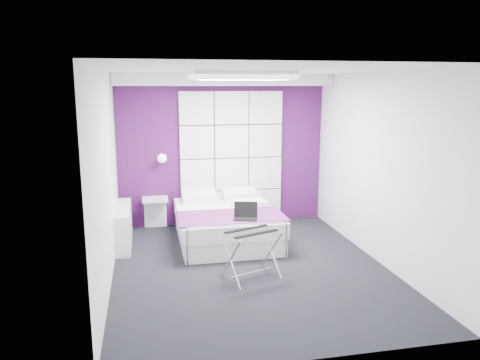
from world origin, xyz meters
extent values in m
plane|color=black|center=(0.00, 0.00, 0.00)|extent=(4.40, 4.40, 0.00)
plane|color=white|center=(0.00, 0.00, 2.60)|extent=(4.40, 4.40, 0.00)
plane|color=silver|center=(0.00, 2.20, 1.30)|extent=(3.60, 0.00, 3.60)
plane|color=silver|center=(-1.80, 0.00, 1.30)|extent=(0.00, 4.40, 4.40)
plane|color=silver|center=(1.80, 0.00, 1.30)|extent=(0.00, 4.40, 4.40)
cube|color=#441048|center=(0.00, 2.19, 1.30)|extent=(3.58, 0.02, 2.58)
cube|color=white|center=(0.00, 1.95, 2.50)|extent=(3.58, 0.50, 0.20)
sphere|color=white|center=(-1.05, 2.06, 1.22)|extent=(0.15, 0.15, 0.15)
cube|color=white|center=(-1.69, 1.30, 0.30)|extent=(0.22, 1.20, 0.60)
cube|color=white|center=(-0.12, 1.19, 0.14)|extent=(1.46, 1.82, 0.27)
cube|color=white|center=(-0.12, 1.19, 0.39)|extent=(1.50, 1.86, 0.23)
cube|color=#59185A|center=(-0.12, 0.74, 0.52)|extent=(1.56, 0.82, 0.03)
cube|color=white|center=(-1.19, 2.02, 0.52)|extent=(0.43, 0.33, 0.05)
cube|color=black|center=(-0.06, -0.31, 0.62)|extent=(0.63, 0.47, 0.01)
cube|color=black|center=(0.05, 0.51, 0.54)|extent=(0.34, 0.23, 0.02)
cube|color=black|center=(0.05, 0.63, 0.66)|extent=(0.34, 0.01, 0.22)
camera|label=1|loc=(-1.33, -5.77, 2.41)|focal=35.00mm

